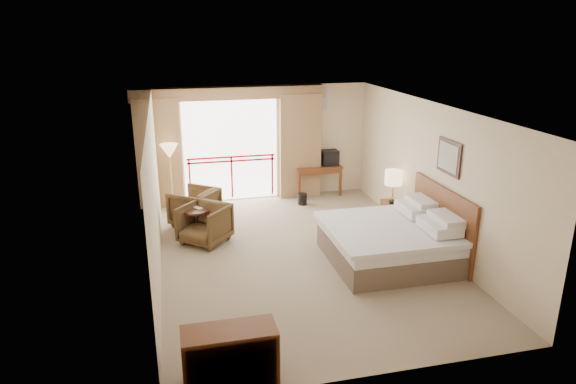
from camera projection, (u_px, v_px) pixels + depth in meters
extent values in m
plane|color=gray|center=(301.00, 255.00, 9.42)|extent=(7.00, 7.00, 0.00)
plane|color=white|center=(302.00, 108.00, 8.59)|extent=(7.00, 7.00, 0.00)
plane|color=beige|center=(264.00, 143.00, 12.24)|extent=(5.00, 0.00, 5.00)
plane|color=beige|center=(381.00, 274.00, 5.77)|extent=(5.00, 0.00, 5.00)
plane|color=beige|center=(155.00, 195.00, 8.45)|extent=(0.00, 7.00, 7.00)
plane|color=beige|center=(431.00, 176.00, 9.55)|extent=(0.00, 7.00, 7.00)
plane|color=white|center=(231.00, 151.00, 12.09)|extent=(2.40, 0.00, 2.40)
cube|color=#A50E17|center=(231.00, 161.00, 12.15)|extent=(2.09, 0.03, 0.04)
cube|color=#A50E17|center=(231.00, 157.00, 12.12)|extent=(2.09, 0.03, 0.04)
cube|color=#A50E17|center=(190.00, 180.00, 12.06)|extent=(0.04, 0.03, 1.00)
cube|color=#A50E17|center=(232.00, 177.00, 12.28)|extent=(0.04, 0.03, 1.00)
cube|color=#A50E17|center=(272.00, 175.00, 12.49)|extent=(0.04, 0.03, 1.00)
cube|color=#8F6948|center=(159.00, 154.00, 11.59)|extent=(1.00, 0.26, 2.50)
cube|color=#8F6948|center=(300.00, 146.00, 12.32)|extent=(1.00, 0.26, 2.50)
cube|color=#8F6948|center=(229.00, 93.00, 11.58)|extent=(4.40, 0.22, 0.28)
cube|color=silver|center=(317.00, 99.00, 12.19)|extent=(0.50, 0.04, 0.50)
cube|color=brown|center=(388.00, 251.00, 9.13)|extent=(2.05, 2.00, 0.40)
cube|color=white|center=(389.00, 235.00, 9.03)|extent=(2.01, 1.96, 0.22)
cube|color=white|center=(387.00, 228.00, 8.98)|extent=(2.09, 2.06, 0.08)
cube|color=white|center=(440.00, 226.00, 8.68)|extent=(0.50, 0.75, 0.18)
cube|color=white|center=(415.00, 208.00, 9.52)|extent=(0.50, 0.75, 0.18)
cube|color=white|center=(447.00, 219.00, 8.67)|extent=(0.40, 0.70, 0.14)
cube|color=white|center=(422.00, 202.00, 9.51)|extent=(0.40, 0.70, 0.14)
cube|color=#5B2D19|center=(442.00, 222.00, 9.21)|extent=(0.06, 2.10, 1.30)
cube|color=black|center=(449.00, 157.00, 8.84)|extent=(0.03, 0.72, 0.60)
cube|color=silver|center=(448.00, 157.00, 8.83)|extent=(0.01, 0.60, 0.48)
cube|color=#5B2D19|center=(392.00, 214.00, 10.71)|extent=(0.38, 0.45, 0.54)
cylinder|color=tan|center=(392.00, 199.00, 10.66)|extent=(0.15, 0.15, 0.04)
cylinder|color=tan|center=(393.00, 190.00, 10.60)|extent=(0.03, 0.03, 0.38)
cylinder|color=#FFE5B2|center=(394.00, 177.00, 10.52)|extent=(0.36, 0.36, 0.30)
cube|color=black|center=(394.00, 202.00, 10.47)|extent=(0.21, 0.18, 0.08)
cube|color=#5B2D19|center=(318.00, 167.00, 12.57)|extent=(1.13, 0.55, 0.05)
cube|color=#5B2D19|center=(299.00, 185.00, 12.35)|extent=(0.06, 0.06, 0.70)
cube|color=#5B2D19|center=(340.00, 182.00, 12.58)|extent=(0.06, 0.06, 0.70)
cube|color=#5B2D19|center=(295.00, 180.00, 12.79)|extent=(0.06, 0.06, 0.70)
cube|color=#5B2D19|center=(334.00, 177.00, 13.02)|extent=(0.06, 0.06, 0.70)
cube|color=#5B2D19|center=(315.00, 175.00, 12.88)|extent=(1.04, 0.03, 0.52)
cube|color=#5B2D19|center=(320.00, 172.00, 12.36)|extent=(1.04, 0.03, 0.11)
cube|color=black|center=(330.00, 158.00, 12.57)|extent=(0.41, 0.32, 0.37)
cube|color=black|center=(332.00, 159.00, 12.42)|extent=(0.37, 0.02, 0.30)
cylinder|color=black|center=(304.00, 162.00, 12.45)|extent=(0.14, 0.14, 0.26)
cylinder|color=white|center=(310.00, 165.00, 12.46)|extent=(0.08, 0.08, 0.11)
cylinder|color=black|center=(302.00, 199.00, 12.03)|extent=(0.22, 0.22, 0.27)
imported|color=#43301C|center=(196.00, 224.00, 10.86)|extent=(1.19, 1.19, 0.78)
imported|color=#43301C|center=(206.00, 242.00, 9.97)|extent=(1.17, 1.17, 0.76)
cylinder|color=black|center=(196.00, 210.00, 9.99)|extent=(0.55, 0.55, 0.04)
cylinder|color=black|center=(197.00, 224.00, 10.08)|extent=(0.07, 0.07, 0.55)
cylinder|color=black|center=(197.00, 237.00, 10.16)|extent=(0.40, 0.40, 0.03)
imported|color=white|center=(196.00, 209.00, 9.98)|extent=(0.24, 0.26, 0.02)
cylinder|color=tan|center=(173.00, 209.00, 11.71)|extent=(0.25, 0.25, 0.03)
cylinder|color=tan|center=(171.00, 182.00, 11.50)|extent=(0.03, 0.03, 1.33)
cone|color=#FFE5B2|center=(169.00, 151.00, 11.28)|extent=(0.39, 0.39, 0.31)
cube|color=#5B2D19|center=(230.00, 357.00, 5.93)|extent=(1.09, 0.46, 0.73)
cube|color=black|center=(233.00, 369.00, 5.72)|extent=(1.00, 0.02, 0.64)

